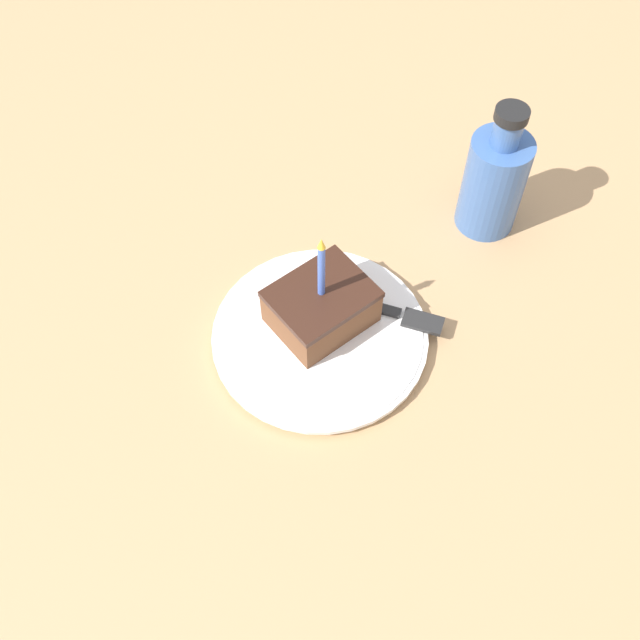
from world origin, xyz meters
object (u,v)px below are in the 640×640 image
at_px(fork, 382,310).
at_px(bottle, 493,180).
at_px(plate, 320,336).
at_px(cake_slice, 324,308).

xyz_separation_m(fork, bottle, (-0.04, 0.20, 0.05)).
bearing_deg(plate, fork, 74.03).
xyz_separation_m(cake_slice, fork, (0.03, 0.06, -0.02)).
height_order(cake_slice, bottle, bottle).
bearing_deg(bottle, cake_slice, -88.66).
relative_size(plate, cake_slice, 1.74).
xyz_separation_m(plate, cake_slice, (-0.01, 0.01, 0.03)).
bearing_deg(fork, cake_slice, -116.09).
relative_size(fork, bottle, 0.85).
height_order(cake_slice, fork, cake_slice).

